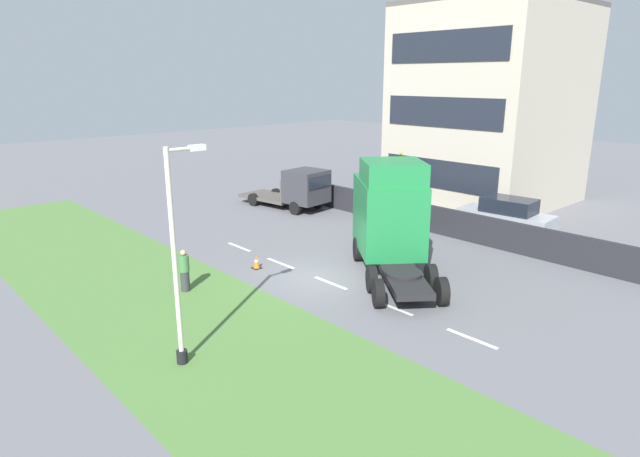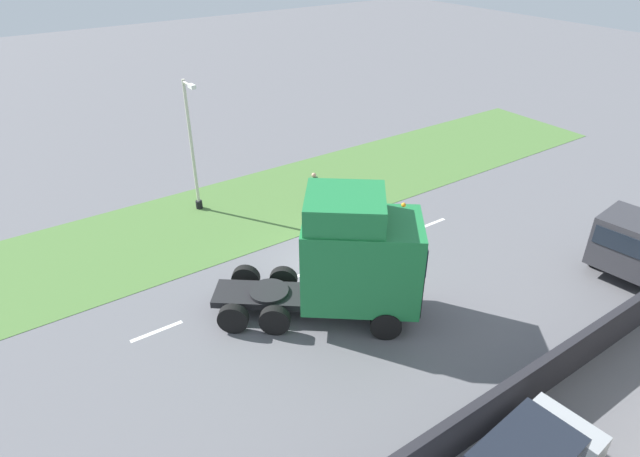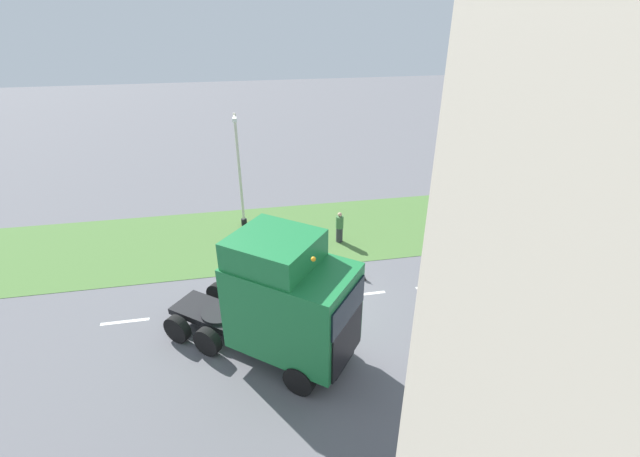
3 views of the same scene
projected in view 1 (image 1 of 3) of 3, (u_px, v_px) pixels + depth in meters
ground_plane at (319, 278)px, 21.76m from camera, size 120.00×120.00×0.00m
grass_verge at (187, 322)px, 17.85m from camera, size 7.00×44.00×0.01m
lane_markings at (331, 283)px, 21.27m from camera, size 0.16×14.60×0.00m
boundary_wall at (448, 222)px, 27.43m from camera, size 0.25×24.00×1.43m
building_block at (490, 106)px, 33.94m from camera, size 10.43×9.08×13.37m
lorry_cab at (390, 215)px, 22.26m from camera, size 6.12×6.79×4.81m
flatbed_truck at (300, 189)px, 32.61m from camera, size 2.97×6.28×2.54m
parked_car at (506, 219)px, 26.95m from camera, size 2.29×4.71×2.09m
lamp_post at (178, 268)px, 14.58m from camera, size 1.27×0.31×6.18m
pedestrian at (184, 271)px, 20.25m from camera, size 0.39×0.39×1.65m
traffic_cone_lead at (257, 262)px, 22.83m from camera, size 0.36×0.36×0.58m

